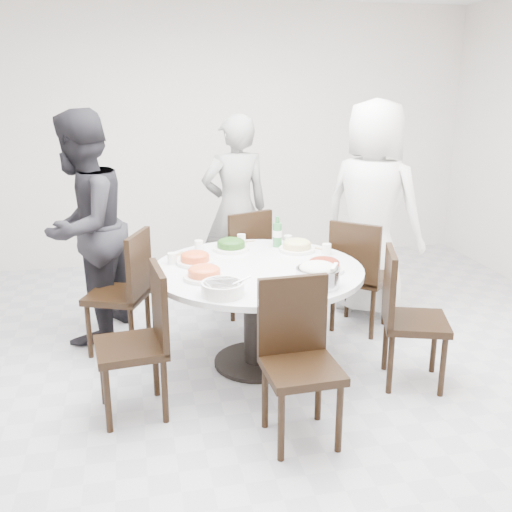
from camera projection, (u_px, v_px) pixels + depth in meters
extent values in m
cube|color=#B8B8BE|center=(265.00, 384.00, 4.15)|extent=(6.00, 6.00, 0.01)
cube|color=silver|center=(205.00, 137.00, 6.54)|extent=(6.00, 0.01, 2.80)
cylinder|color=white|center=(257.00, 316.00, 4.34)|extent=(1.50, 1.50, 0.75)
cube|color=black|center=(361.00, 274.00, 4.94)|extent=(0.59, 0.59, 0.95)
cube|color=black|center=(239.00, 261.00, 5.30)|extent=(0.54, 0.54, 0.95)
cube|color=black|center=(117.00, 292.00, 4.54)|extent=(0.55, 0.55, 0.95)
cube|color=black|center=(130.00, 344.00, 3.67)|extent=(0.46, 0.46, 0.95)
cube|color=black|center=(302.00, 366.00, 3.40)|extent=(0.44, 0.44, 0.95)
cube|color=black|center=(416.00, 319.00, 4.05)|extent=(0.53, 0.53, 0.95)
imported|color=white|center=(372.00, 209.00, 5.17)|extent=(1.05, 1.08, 1.87)
imported|color=black|center=(235.00, 209.00, 5.51)|extent=(0.68, 0.50, 1.73)
imported|color=black|center=(83.00, 228.00, 4.67)|extent=(1.00, 1.09, 1.82)
cylinder|color=white|center=(231.00, 246.00, 4.63)|extent=(0.28, 0.28, 0.07)
cylinder|color=white|center=(297.00, 246.00, 4.61)|extent=(0.28, 0.28, 0.07)
cylinder|color=white|center=(195.00, 259.00, 4.30)|extent=(0.27, 0.27, 0.07)
cylinder|color=white|center=(324.00, 266.00, 4.14)|extent=(0.28, 0.28, 0.07)
cylinder|color=white|center=(204.00, 274.00, 3.99)|extent=(0.28, 0.28, 0.07)
cylinder|color=silver|center=(318.00, 277.00, 3.84)|extent=(0.28, 0.28, 0.12)
cylinder|color=white|center=(223.00, 289.00, 3.70)|extent=(0.27, 0.27, 0.08)
cylinder|color=#2F753C|center=(277.00, 231.00, 4.71)|extent=(0.07, 0.07, 0.25)
cylinder|color=white|center=(237.00, 240.00, 4.79)|extent=(0.07, 0.07, 0.08)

